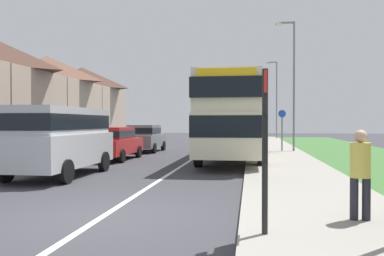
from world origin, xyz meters
name	(u,v)px	position (x,y,z in m)	size (l,w,h in m)	color
ground_plane	(103,217)	(0.00, 0.00, 0.00)	(120.00, 120.00, 0.00)	#38383D
lane_marking_centre	(178,169)	(0.00, 8.00, 0.00)	(0.14, 60.00, 0.01)	silver
pavement_near_side	(294,176)	(4.20, 6.00, 0.06)	(3.20, 68.00, 0.12)	gray
double_decker_bus	(233,115)	(1.96, 11.73, 2.14)	(2.80, 10.83, 3.70)	beige
parked_van_silver	(60,136)	(-3.48, 5.26, 1.35)	(2.11, 4.93, 2.28)	#B7B7BC
parked_car_red	(112,142)	(-3.75, 11.13, 0.87)	(1.98, 4.38, 1.57)	#B21E1E
parked_car_grey	(145,137)	(-3.58, 16.49, 0.90)	(1.92, 4.06, 1.64)	slate
pedestrian_at_stop	(360,170)	(4.65, -0.09, 0.98)	(0.34, 0.34, 1.67)	#23232D
bus_stop_sign	(265,140)	(3.00, -1.18, 1.54)	(0.09, 0.52, 2.60)	black
cycle_route_sign	(282,129)	(4.63, 16.83, 1.43)	(0.44, 0.08, 2.52)	slate
street_lamp_mid	(292,78)	(5.21, 16.84, 4.39)	(1.14, 0.20, 7.68)	slate
street_lamp_far	(276,95)	(5.42, 35.63, 4.63)	(1.14, 0.20, 8.14)	slate
house_terrace_far_side	(23,99)	(-12.21, 17.64, 3.37)	(6.21, 24.95, 6.73)	tan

